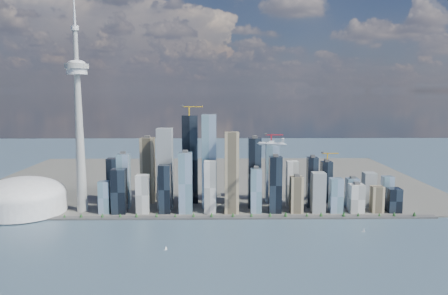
{
  "coord_description": "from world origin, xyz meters",
  "views": [
    {
      "loc": [
        34.38,
        -743.34,
        296.98
      ],
      "look_at": [
        48.8,
        260.0,
        166.79
      ],
      "focal_mm": 35.0,
      "sensor_mm": 36.0,
      "label": 1
    }
  ],
  "objects_px": {
    "sailboat_west": "(166,249)",
    "sailboat_east": "(364,231)",
    "needle_tower": "(79,117)",
    "dome_stadium": "(23,198)",
    "airplane": "(272,143)"
  },
  "relations": [
    {
      "from": "dome_stadium",
      "to": "airplane",
      "type": "xyz_separation_m",
      "value": [
        591.96,
        -99.34,
        143.79
      ]
    },
    {
      "from": "needle_tower",
      "to": "sailboat_west",
      "type": "xyz_separation_m",
      "value": [
        236.1,
        -263.44,
        -232.98
      ]
    },
    {
      "from": "needle_tower",
      "to": "dome_stadium",
      "type": "xyz_separation_m",
      "value": [
        -140.0,
        -10.0,
        -196.4
      ]
    },
    {
      "from": "dome_stadium",
      "to": "needle_tower",
      "type": "bearing_deg",
      "value": 4.09
    },
    {
      "from": "sailboat_west",
      "to": "sailboat_east",
      "type": "bearing_deg",
      "value": -8.75
    },
    {
      "from": "needle_tower",
      "to": "airplane",
      "type": "height_order",
      "value": "needle_tower"
    },
    {
      "from": "needle_tower",
      "to": "airplane",
      "type": "bearing_deg",
      "value": -13.6
    },
    {
      "from": "dome_stadium",
      "to": "sailboat_east",
      "type": "xyz_separation_m",
      "value": [
        783.82,
        -153.48,
        -36.38
      ]
    },
    {
      "from": "airplane",
      "to": "sailboat_west",
      "type": "relative_size",
      "value": 7.21
    },
    {
      "from": "needle_tower",
      "to": "sailboat_west",
      "type": "relative_size",
      "value": 61.77
    },
    {
      "from": "dome_stadium",
      "to": "sailboat_west",
      "type": "bearing_deg",
      "value": -33.97
    },
    {
      "from": "sailboat_west",
      "to": "sailboat_east",
      "type": "height_order",
      "value": "sailboat_east"
    },
    {
      "from": "airplane",
      "to": "sailboat_east",
      "type": "height_order",
      "value": "airplane"
    },
    {
      "from": "needle_tower",
      "to": "airplane",
      "type": "xyz_separation_m",
      "value": [
        451.96,
        -109.34,
        -52.61
      ]
    },
    {
      "from": "sailboat_east",
      "to": "dome_stadium",
      "type": "bearing_deg",
      "value": -168.63
    }
  ]
}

